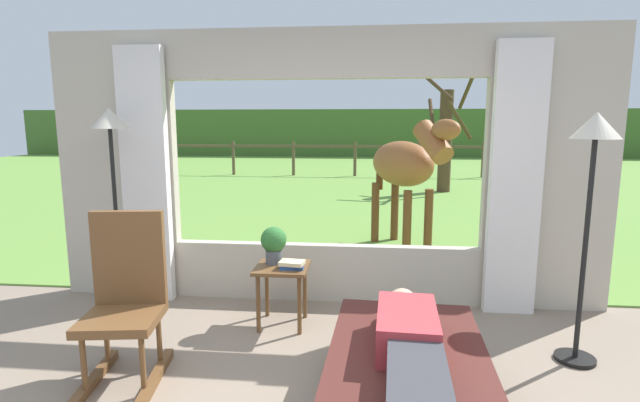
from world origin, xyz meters
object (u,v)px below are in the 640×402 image
reclining_person (410,346)px  horse (405,165)px  floor_lamp_left (111,149)px  pasture_tree (446,137)px  side_table (282,277)px  recliner_sofa (407,393)px  book_stack (292,265)px  potted_plant (274,243)px  rocking_chair (126,298)px  floor_lamp_right (593,163)px

reclining_person → horse: bearing=89.3°
floor_lamp_left → pasture_tree: size_ratio=0.64×
side_table → floor_lamp_left: 1.87m
recliner_sofa → horse: 3.99m
book_stack → horse: (1.10, 2.62, 0.60)m
recliner_sofa → potted_plant: potted_plant is taller
rocking_chair → recliner_sofa: bearing=-21.1°
pasture_tree → side_table: bearing=-107.7°
rocking_chair → floor_lamp_right: size_ratio=0.63×
side_table → book_stack: (0.10, -0.07, 0.13)m
floor_lamp_right → reclining_person: bearing=-143.1°
reclining_person → pasture_tree: bearing=83.1°
potted_plant → pasture_tree: pasture_tree is taller
recliner_sofa → reclining_person: bearing=-87.0°
potted_plant → floor_lamp_left: (-1.45, 0.12, 0.78)m
rocking_chair → side_table: 1.28m
pasture_tree → horse: bearing=-104.0°
side_table → floor_lamp_left: size_ratio=0.28×
horse → rocking_chair: bearing=31.1°
reclining_person → potted_plant: bearing=128.7°
book_stack → horse: horse is taller
reclining_person → floor_lamp_right: 1.84m
side_table → pasture_tree: (2.60, 8.17, 0.95)m
floor_lamp_left → horse: size_ratio=1.05×
side_table → floor_lamp_right: bearing=-10.3°
recliner_sofa → rocking_chair: bearing=170.4°
recliner_sofa → floor_lamp_left: 3.16m
potted_plant → pasture_tree: bearing=71.7°
reclining_person → rocking_chair: rocking_chair is taller
recliner_sofa → potted_plant: (-1.02, 1.38, 0.48)m
potted_plant → book_stack: (0.18, -0.13, -0.15)m
reclining_person → floor_lamp_right: (1.28, 0.96, 0.91)m
potted_plant → floor_lamp_left: bearing=175.3°
recliner_sofa → book_stack: size_ratio=8.16×
pasture_tree → recliner_sofa: bearing=-99.9°
recliner_sofa → horse: size_ratio=1.00×
floor_lamp_left → horse: (2.73, 2.37, -0.33)m
rocking_chair → book_stack: (0.99, 0.84, 0.01)m
reclining_person → rocking_chair: 1.90m
horse → pasture_tree: (1.41, 5.62, 0.22)m
reclining_person → floor_lamp_right: size_ratio=0.81×
rocking_chair → horse: horse is taller
potted_plant → floor_lamp_right: size_ratio=0.18×
potted_plant → book_stack: potted_plant is taller
floor_lamp_right → pasture_tree: size_ratio=0.62×
rocking_chair → floor_lamp_left: size_ratio=0.61×
recliner_sofa → side_table: side_table is taller
rocking_chair → potted_plant: (0.82, 0.96, 0.16)m
book_stack → horse: size_ratio=0.12×
potted_plant → floor_lamp_right: (2.30, -0.46, 0.73)m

